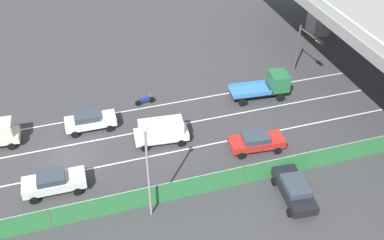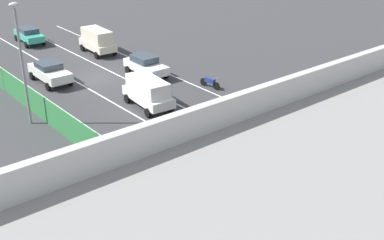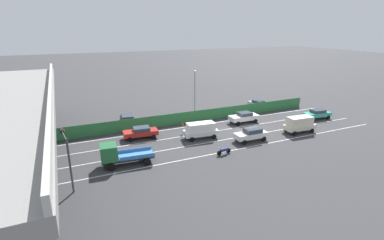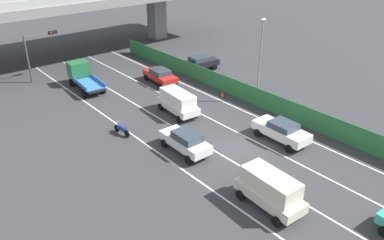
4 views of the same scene
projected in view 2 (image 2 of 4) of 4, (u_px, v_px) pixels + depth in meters
ground_plane at (96, 78)px, 41.22m from camera, size 300.00×300.00×0.00m
lane_line_left_edge at (186, 81)px, 40.42m from camera, size 0.14×46.69×0.01m
lane_line_mid_left at (151, 91)px, 38.45m from camera, size 0.14×46.69×0.01m
lane_line_mid_right at (112, 102)px, 36.48m from camera, size 0.14×46.69×0.01m
lane_line_right_edge at (69, 114)px, 34.51m from camera, size 0.14×46.69×0.01m
green_fence at (44, 109)px, 33.14m from camera, size 0.10×42.79×1.79m
car_hatchback_white at (50, 71)px, 39.85m from camera, size 2.12×4.64×1.64m
car_van_white at (148, 91)px, 35.20m from camera, size 2.37×4.66×2.12m
car_sedan_white at (146, 65)px, 41.29m from camera, size 1.99×4.41×1.68m
car_sedan_red at (174, 146)px, 28.34m from camera, size 2.39×4.69×1.54m
car_van_cream at (97, 40)px, 46.90m from camera, size 2.23×4.49×2.26m
car_taxi_teal at (29, 34)px, 50.12m from camera, size 2.18×4.58×1.55m
flatbed_truck_blue at (314, 132)px, 29.10m from camera, size 2.64×5.69×2.48m
motorcycle at (210, 82)px, 38.99m from camera, size 0.60×1.95×0.93m
parked_sedan_dark at (84, 184)px, 24.61m from camera, size 4.84×2.42×1.64m
street_lamp at (21, 54)px, 31.23m from camera, size 0.60×0.36×7.94m
traffic_cone at (76, 126)px, 32.13m from camera, size 0.47×0.47×0.60m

